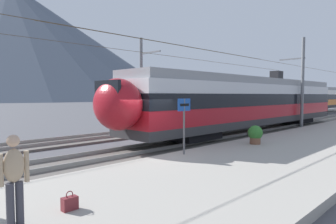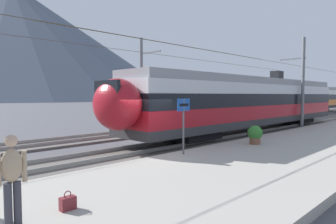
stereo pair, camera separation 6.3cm
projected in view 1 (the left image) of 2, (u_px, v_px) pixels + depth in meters
The scene contains 13 objects.
ground_plane at pixel (145, 158), 12.64m from camera, with size 400.00×400.00×0.00m, color #4C4C51.
platform_slab at pixel (228, 173), 9.72m from camera, with size 120.00×6.43×0.28m, color #A39E93.
track_near at pixel (130, 153), 13.39m from camera, with size 120.00×3.00×0.28m.
track_far at pixel (74, 141), 17.03m from camera, with size 120.00×3.00×0.28m.
train_near_platform at pixel (250, 102), 20.75m from camera, with size 23.98×2.89×4.27m.
train_far_track at pixel (291, 98), 38.12m from camera, with size 29.61×3.00×4.27m.
catenary_mast_mid at pixel (301, 82), 22.97m from camera, with size 38.92×1.99×7.07m.
catenary_mast_far_side at pixel (142, 81), 22.85m from camera, with size 38.92×2.28×7.04m.
platform_sign at pixel (184, 114), 11.97m from camera, with size 0.70×0.08×2.26m.
passenger_walking at pixel (14, 176), 5.38m from camera, with size 0.53×0.22×1.69m.
handbag_beside_passenger at pixel (70, 203), 6.22m from camera, with size 0.32×0.18×0.41m.
potted_plant_platform_edge at pixel (255, 134), 14.56m from camera, with size 0.72×0.72×0.91m.
mountain_central_peak at pixel (11, 41), 191.53m from camera, with size 219.54×219.54×73.93m, color #515B6B.
Camera 1 is at (-8.19, -9.50, 2.69)m, focal length 31.91 mm.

